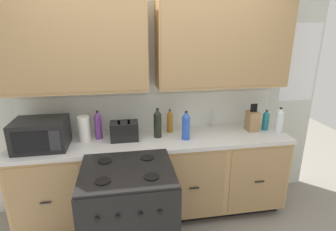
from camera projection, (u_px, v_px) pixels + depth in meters
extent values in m
plane|color=gray|center=(160.00, 231.00, 2.81)|extent=(8.00, 8.00, 0.00)
cube|color=silver|center=(151.00, 105.00, 3.02)|extent=(4.03, 0.05, 2.39)
cube|color=silver|center=(151.00, 111.00, 3.02)|extent=(2.83, 0.01, 0.40)
cube|color=tan|center=(74.00, 43.00, 2.51)|extent=(1.36, 0.34, 0.92)
cube|color=#A58052|center=(71.00, 44.00, 2.34)|extent=(1.34, 0.01, 0.86)
cube|color=tan|center=(223.00, 42.00, 2.74)|extent=(1.36, 0.34, 0.92)
cube|color=#A58052|center=(229.00, 43.00, 2.58)|extent=(1.34, 0.01, 0.86)
cube|color=white|center=(300.00, 63.00, 3.15)|extent=(0.44, 0.01, 0.90)
cube|color=black|center=(156.00, 207.00, 3.10)|extent=(2.77, 0.48, 0.10)
cube|color=tan|center=(155.00, 175.00, 2.94)|extent=(2.83, 0.60, 0.78)
cube|color=#A88354|center=(46.00, 201.00, 2.48)|extent=(0.65, 0.01, 0.72)
cube|color=black|center=(45.00, 203.00, 2.47)|extent=(0.10, 0.01, 0.01)
cube|color=#A88354|center=(123.00, 194.00, 2.60)|extent=(0.65, 0.01, 0.72)
cube|color=black|center=(123.00, 195.00, 2.58)|extent=(0.10, 0.01, 0.01)
cube|color=#A88354|center=(194.00, 187.00, 2.71)|extent=(0.65, 0.01, 0.72)
cube|color=black|center=(194.00, 188.00, 2.70)|extent=(0.10, 0.01, 0.01)
cube|color=#A88354|center=(259.00, 181.00, 2.82)|extent=(0.65, 0.01, 0.72)
cube|color=black|center=(260.00, 182.00, 2.81)|extent=(0.10, 0.01, 0.01)
cube|color=silver|center=(155.00, 140.00, 2.81)|extent=(2.86, 0.63, 0.04)
cube|color=#A8AAAF|center=(217.00, 134.00, 2.95)|extent=(0.56, 0.38, 0.02)
cube|color=black|center=(130.00, 218.00, 2.31)|extent=(0.76, 0.66, 0.92)
cube|color=black|center=(127.00, 170.00, 2.16)|extent=(0.74, 0.65, 0.02)
cylinder|color=black|center=(103.00, 181.00, 1.98)|extent=(0.12, 0.12, 0.01)
cylinder|color=black|center=(151.00, 177.00, 2.04)|extent=(0.12, 0.12, 0.01)
cylinder|color=black|center=(105.00, 161.00, 2.28)|extent=(0.12, 0.12, 0.01)
cylinder|color=black|center=(147.00, 158.00, 2.34)|extent=(0.12, 0.12, 0.01)
cylinder|color=black|center=(97.00, 220.00, 1.86)|extent=(0.03, 0.02, 0.03)
cylinder|color=black|center=(118.00, 217.00, 1.88)|extent=(0.03, 0.02, 0.03)
cylinder|color=black|center=(141.00, 215.00, 1.91)|extent=(0.03, 0.02, 0.03)
cylinder|color=black|center=(160.00, 213.00, 1.93)|extent=(0.03, 0.02, 0.03)
cube|color=black|center=(41.00, 134.00, 2.54)|extent=(0.48, 0.36, 0.28)
cube|color=black|center=(30.00, 142.00, 2.36)|extent=(0.31, 0.01, 0.19)
cube|color=#28282D|center=(55.00, 141.00, 2.39)|extent=(0.10, 0.01, 0.19)
cube|color=black|center=(124.00, 131.00, 2.73)|extent=(0.28, 0.18, 0.19)
cube|color=black|center=(119.00, 123.00, 2.70)|extent=(0.02, 0.13, 0.01)
cube|color=black|center=(129.00, 122.00, 2.71)|extent=(0.02, 0.13, 0.01)
cube|color=#9C794E|center=(252.00, 121.00, 2.98)|extent=(0.11, 0.14, 0.22)
cylinder|color=black|center=(251.00, 108.00, 2.92)|extent=(0.02, 0.02, 0.09)
cylinder|color=black|center=(253.00, 108.00, 2.92)|extent=(0.02, 0.02, 0.09)
cylinder|color=black|center=(255.00, 108.00, 2.93)|extent=(0.02, 0.02, 0.09)
cylinder|color=black|center=(256.00, 108.00, 2.93)|extent=(0.02, 0.02, 0.09)
cylinder|color=#B2B5BA|center=(212.00, 119.00, 3.08)|extent=(0.02, 0.02, 0.20)
cylinder|color=white|center=(84.00, 129.00, 2.70)|extent=(0.12, 0.12, 0.26)
cylinder|color=#9E6619|center=(170.00, 123.00, 2.94)|extent=(0.06, 0.06, 0.21)
cone|color=#9E6619|center=(170.00, 112.00, 2.90)|extent=(0.06, 0.06, 0.05)
cylinder|color=black|center=(170.00, 110.00, 2.89)|extent=(0.02, 0.02, 0.02)
cylinder|color=#1E707A|center=(266.00, 122.00, 3.01)|extent=(0.07, 0.07, 0.18)
cone|color=#1E707A|center=(267.00, 112.00, 2.97)|extent=(0.06, 0.06, 0.05)
cylinder|color=black|center=(267.00, 111.00, 2.97)|extent=(0.02, 0.02, 0.02)
cylinder|color=silver|center=(279.00, 122.00, 2.92)|extent=(0.08, 0.08, 0.23)
cone|color=silver|center=(281.00, 110.00, 2.88)|extent=(0.07, 0.07, 0.06)
cylinder|color=black|center=(281.00, 108.00, 2.87)|extent=(0.03, 0.03, 0.02)
cylinder|color=#663384|center=(98.00, 128.00, 2.76)|extent=(0.07, 0.07, 0.24)
cone|color=#663384|center=(97.00, 114.00, 2.71)|extent=(0.06, 0.06, 0.06)
cylinder|color=black|center=(97.00, 112.00, 2.70)|extent=(0.02, 0.02, 0.02)
cylinder|color=black|center=(158.00, 126.00, 2.79)|extent=(0.08, 0.08, 0.25)
cone|color=black|center=(157.00, 111.00, 2.75)|extent=(0.07, 0.07, 0.06)
cylinder|color=black|center=(157.00, 109.00, 2.74)|extent=(0.03, 0.03, 0.02)
cylinder|color=blue|center=(186.00, 128.00, 2.74)|extent=(0.08, 0.08, 0.24)
cone|color=blue|center=(186.00, 114.00, 2.69)|extent=(0.07, 0.07, 0.06)
cylinder|color=black|center=(186.00, 112.00, 2.69)|extent=(0.03, 0.03, 0.02)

